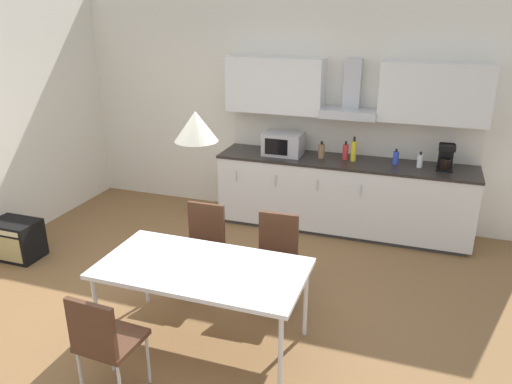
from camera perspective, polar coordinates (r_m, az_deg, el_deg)
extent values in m
cube|color=brown|center=(4.85, -6.83, -13.34)|extent=(8.11, 7.72, 0.02)
cube|color=silver|center=(6.59, 2.60, 9.76)|extent=(6.48, 0.10, 2.89)
cube|color=#333333|center=(6.48, 9.60, -3.93)|extent=(2.96, 0.60, 0.05)
cube|color=silver|center=(6.31, 9.84, -0.29)|extent=(3.09, 0.65, 0.83)
cube|color=#282321|center=(6.17, 10.08, 3.45)|extent=(3.11, 0.67, 0.03)
cube|color=silver|center=(6.24, -2.29, 1.82)|extent=(0.01, 0.01, 0.14)
cube|color=silver|center=(6.08, 2.24, 1.31)|extent=(0.01, 0.01, 0.14)
cube|color=silver|center=(5.97, 6.97, 0.76)|extent=(0.01, 0.01, 0.14)
cube|color=silver|center=(5.89, 11.86, 0.19)|extent=(0.01, 0.01, 0.14)
cube|color=silver|center=(6.40, 10.69, 6.33)|extent=(3.09, 0.02, 0.46)
cube|color=silver|center=(6.33, 2.23, 12.16)|extent=(1.21, 0.34, 0.67)
cube|color=silver|center=(6.06, 19.76, 10.60)|extent=(1.21, 0.34, 0.67)
cube|color=#B7BABF|center=(6.16, 10.62, 8.87)|extent=(0.67, 0.40, 0.10)
cube|color=#B7BABF|center=(6.21, 10.98, 11.87)|extent=(0.20, 0.16, 0.62)
cube|color=#ADADB2|center=(6.28, 3.12, 5.54)|extent=(0.48, 0.34, 0.28)
cube|color=black|center=(6.13, 2.31, 5.17)|extent=(0.29, 0.01, 0.20)
cube|color=black|center=(6.10, 20.71, 2.46)|extent=(0.18, 0.18, 0.02)
cylinder|color=black|center=(6.07, 20.79, 3.06)|extent=(0.12, 0.12, 0.12)
cube|color=black|center=(6.12, 20.87, 3.87)|extent=(0.16, 0.08, 0.30)
cube|color=black|center=(6.02, 21.02, 4.78)|extent=(0.18, 0.16, 0.06)
cylinder|color=white|center=(6.09, 18.23, 3.38)|extent=(0.07, 0.07, 0.15)
cylinder|color=black|center=(6.06, 18.33, 4.22)|extent=(0.03, 0.03, 0.03)
cylinder|color=blue|center=(6.14, 15.69, 3.78)|extent=(0.07, 0.07, 0.15)
cylinder|color=black|center=(6.11, 15.77, 4.60)|extent=(0.03, 0.03, 0.03)
cylinder|color=red|center=(6.19, 10.18, 4.53)|extent=(0.07, 0.07, 0.18)
cylinder|color=black|center=(6.16, 10.25, 5.54)|extent=(0.03, 0.03, 0.04)
cylinder|color=brown|center=(6.19, 7.49, 4.65)|extent=(0.08, 0.08, 0.17)
cylinder|color=black|center=(6.16, 7.54, 5.60)|extent=(0.03, 0.03, 0.04)
cylinder|color=yellow|center=(6.13, 11.10, 4.62)|extent=(0.07, 0.07, 0.24)
cylinder|color=black|center=(6.10, 11.19, 5.96)|extent=(0.03, 0.03, 0.05)
cube|color=white|center=(4.07, -6.19, -8.67)|extent=(1.67, 0.87, 0.04)
cylinder|color=silver|center=(4.35, -17.73, -13.16)|extent=(0.04, 0.04, 0.69)
cylinder|color=silver|center=(3.75, 2.83, -18.17)|extent=(0.04, 0.04, 0.69)
cylinder|color=silver|center=(4.87, -12.53, -8.72)|extent=(0.04, 0.04, 0.69)
cylinder|color=silver|center=(4.34, 5.70, -12.20)|extent=(0.04, 0.04, 0.69)
cube|color=#4C2D1E|center=(4.67, 2.00, -8.03)|extent=(0.42, 0.42, 0.04)
cube|color=#4C2D1E|center=(4.73, 2.59, -4.68)|extent=(0.38, 0.06, 0.40)
cylinder|color=silver|center=(4.62, 3.50, -11.84)|extent=(0.02, 0.02, 0.43)
cylinder|color=silver|center=(4.69, -0.62, -11.22)|extent=(0.02, 0.02, 0.43)
cylinder|color=silver|center=(4.90, 4.43, -9.77)|extent=(0.02, 0.02, 0.43)
cylinder|color=silver|center=(4.97, 0.56, -9.23)|extent=(0.02, 0.02, 0.43)
cube|color=#4C2D1E|center=(3.85, -16.15, -15.98)|extent=(0.42, 0.42, 0.04)
cube|color=#4C2D1E|center=(3.61, -18.29, -14.63)|extent=(0.38, 0.06, 0.40)
cylinder|color=silver|center=(4.18, -16.26, -16.68)|extent=(0.02, 0.02, 0.43)
cylinder|color=silver|center=(4.01, -12.23, -18.11)|extent=(0.02, 0.02, 0.43)
cylinder|color=silver|center=(3.99, -19.41, -19.21)|extent=(0.02, 0.02, 0.43)
cube|color=#4C2D1E|center=(4.92, -6.45, -6.60)|extent=(0.40, 0.40, 0.04)
cube|color=#4C2D1E|center=(4.97, -5.69, -3.45)|extent=(0.38, 0.04, 0.40)
cylinder|color=silver|center=(4.83, -5.32, -10.27)|extent=(0.02, 0.02, 0.43)
cylinder|color=silver|center=(4.97, -8.97, -9.54)|extent=(0.02, 0.02, 0.43)
cylinder|color=silver|center=(5.10, -3.79, -8.42)|extent=(0.02, 0.02, 0.43)
cylinder|color=silver|center=(5.23, -7.27, -7.79)|extent=(0.02, 0.02, 0.43)
cube|color=black|center=(6.23, -25.67, -4.90)|extent=(0.52, 0.36, 0.44)
cube|color=tan|center=(6.13, -26.80, -5.85)|extent=(0.44, 0.01, 0.29)
cube|color=beige|center=(6.05, -27.10, -4.17)|extent=(0.44, 0.01, 0.05)
cone|color=silver|center=(3.64, -6.90, 7.48)|extent=(0.32, 0.32, 0.22)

